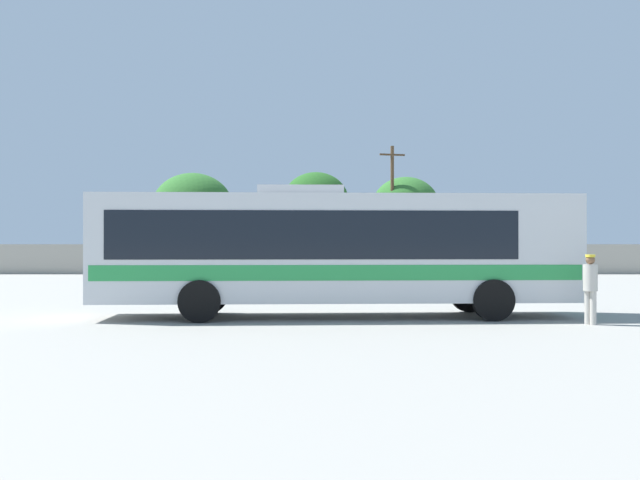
{
  "coord_description": "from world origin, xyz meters",
  "views": [
    {
      "loc": [
        -1.51,
        -19.66,
        1.92
      ],
      "look_at": [
        -1.49,
        3.28,
        2.04
      ],
      "focal_mm": 41.91,
      "sensor_mm": 36.0,
      "label": 1
    }
  ],
  "objects_px": {
    "utility_pole_near": "(392,206)",
    "parked_car_leftmost_red": "(195,263)",
    "roadside_tree_midleft": "(315,200)",
    "roadside_tree_left": "(192,207)",
    "coach_bus_silver_green": "(330,247)",
    "parked_car_second_dark_blue": "(298,263)",
    "roadside_tree_midright": "(405,205)",
    "attendant_by_bus_door": "(590,285)"
  },
  "relations": [
    {
      "from": "attendant_by_bus_door",
      "to": "roadside_tree_left",
      "type": "bearing_deg",
      "value": 113.4
    },
    {
      "from": "coach_bus_silver_green",
      "to": "utility_pole_near",
      "type": "distance_m",
      "value": 32.05
    },
    {
      "from": "attendant_by_bus_door",
      "to": "parked_car_leftmost_red",
      "type": "bearing_deg",
      "value": 117.56
    },
    {
      "from": "coach_bus_silver_green",
      "to": "roadside_tree_midright",
      "type": "xyz_separation_m",
      "value": [
        5.8,
        33.24,
        2.83
      ]
    },
    {
      "from": "attendant_by_bus_door",
      "to": "utility_pole_near",
      "type": "xyz_separation_m",
      "value": [
        -1.47,
        33.43,
        3.56
      ]
    },
    {
      "from": "parked_car_leftmost_red",
      "to": "roadside_tree_left",
      "type": "height_order",
      "value": "roadside_tree_left"
    },
    {
      "from": "roadside_tree_midright",
      "to": "coach_bus_silver_green",
      "type": "bearing_deg",
      "value": -99.9
    },
    {
      "from": "attendant_by_bus_door",
      "to": "utility_pole_near",
      "type": "relative_size",
      "value": 0.19
    },
    {
      "from": "parked_car_second_dark_blue",
      "to": "coach_bus_silver_green",
      "type": "bearing_deg",
      "value": -86.35
    },
    {
      "from": "roadside_tree_midleft",
      "to": "coach_bus_silver_green",
      "type": "bearing_deg",
      "value": -89.01
    },
    {
      "from": "utility_pole_near",
      "to": "roadside_tree_left",
      "type": "height_order",
      "value": "utility_pole_near"
    },
    {
      "from": "coach_bus_silver_green",
      "to": "parked_car_second_dark_blue",
      "type": "height_order",
      "value": "coach_bus_silver_green"
    },
    {
      "from": "utility_pole_near",
      "to": "attendant_by_bus_door",
      "type": "bearing_deg",
      "value": -87.48
    },
    {
      "from": "coach_bus_silver_green",
      "to": "roadside_tree_left",
      "type": "bearing_deg",
      "value": 105.44
    },
    {
      "from": "parked_car_second_dark_blue",
      "to": "roadside_tree_midleft",
      "type": "bearing_deg",
      "value": 82.96
    },
    {
      "from": "coach_bus_silver_green",
      "to": "utility_pole_near",
      "type": "xyz_separation_m",
      "value": [
        4.7,
        31.59,
        2.68
      ]
    },
    {
      "from": "parked_car_leftmost_red",
      "to": "roadside_tree_midright",
      "type": "relative_size",
      "value": 0.62
    },
    {
      "from": "parked_car_leftmost_red",
      "to": "roadside_tree_midright",
      "type": "bearing_deg",
      "value": 32.52
    },
    {
      "from": "coach_bus_silver_green",
      "to": "attendant_by_bus_door",
      "type": "height_order",
      "value": "coach_bus_silver_green"
    },
    {
      "from": "roadside_tree_midright",
      "to": "parked_car_leftmost_red",
      "type": "bearing_deg",
      "value": -147.48
    },
    {
      "from": "parked_car_leftmost_red",
      "to": "roadside_tree_midright",
      "type": "xyz_separation_m",
      "value": [
        13.47,
        8.58,
        3.86
      ]
    },
    {
      "from": "utility_pole_near",
      "to": "roadside_tree_midright",
      "type": "xyz_separation_m",
      "value": [
        1.11,
        1.65,
        0.15
      ]
    },
    {
      "from": "coach_bus_silver_green",
      "to": "roadside_tree_midleft",
      "type": "relative_size",
      "value": 1.82
    },
    {
      "from": "attendant_by_bus_door",
      "to": "roadside_tree_left",
      "type": "height_order",
      "value": "roadside_tree_left"
    },
    {
      "from": "utility_pole_near",
      "to": "coach_bus_silver_green",
      "type": "bearing_deg",
      "value": -98.46
    },
    {
      "from": "parked_car_second_dark_blue",
      "to": "attendant_by_bus_door",
      "type": "bearing_deg",
      "value": -73.46
    },
    {
      "from": "roadside_tree_midleft",
      "to": "parked_car_second_dark_blue",
      "type": "bearing_deg",
      "value": -97.04
    },
    {
      "from": "roadside_tree_midleft",
      "to": "roadside_tree_left",
      "type": "bearing_deg",
      "value": 165.87
    },
    {
      "from": "roadside_tree_midright",
      "to": "parked_car_second_dark_blue",
      "type": "bearing_deg",
      "value": -128.74
    },
    {
      "from": "parked_car_leftmost_red",
      "to": "roadside_tree_left",
      "type": "bearing_deg",
      "value": 100.64
    },
    {
      "from": "parked_car_second_dark_blue",
      "to": "utility_pole_near",
      "type": "xyz_separation_m",
      "value": [
        6.23,
        7.5,
        3.72
      ]
    },
    {
      "from": "parked_car_leftmost_red",
      "to": "utility_pole_near",
      "type": "xyz_separation_m",
      "value": [
        12.36,
        6.93,
        3.7
      ]
    },
    {
      "from": "coach_bus_silver_green",
      "to": "roadside_tree_left",
      "type": "distance_m",
      "value": 35.69
    },
    {
      "from": "parked_car_leftmost_red",
      "to": "utility_pole_near",
      "type": "relative_size",
      "value": 0.48
    },
    {
      "from": "coach_bus_silver_green",
      "to": "roadside_tree_midright",
      "type": "relative_size",
      "value": 1.89
    },
    {
      "from": "parked_car_leftmost_red",
      "to": "roadside_tree_midleft",
      "type": "relative_size",
      "value": 0.6
    },
    {
      "from": "coach_bus_silver_green",
      "to": "roadside_tree_midright",
      "type": "distance_m",
      "value": 33.86
    },
    {
      "from": "utility_pole_near",
      "to": "parked_car_leftmost_red",
      "type": "bearing_deg",
      "value": -150.71
    },
    {
      "from": "roadside_tree_left",
      "to": "roadside_tree_midleft",
      "type": "bearing_deg",
      "value": -14.13
    },
    {
      "from": "coach_bus_silver_green",
      "to": "utility_pole_near",
      "type": "height_order",
      "value": "utility_pole_near"
    },
    {
      "from": "utility_pole_near",
      "to": "roadside_tree_left",
      "type": "xyz_separation_m",
      "value": [
        -14.17,
        2.71,
        0.06
      ]
    },
    {
      "from": "attendant_by_bus_door",
      "to": "roadside_tree_midleft",
      "type": "height_order",
      "value": "roadside_tree_midleft"
    }
  ]
}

